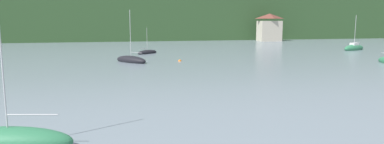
{
  "coord_description": "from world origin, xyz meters",
  "views": [
    {
      "loc": [
        -5.33,
        27.75,
        5.69
      ],
      "look_at": [
        0.0,
        51.35,
        2.06
      ],
      "focal_mm": 31.83,
      "sensor_mm": 36.0,
      "label": 1
    }
  ],
  "objects": [
    {
      "name": "sailboat_far_4",
      "position": [
        0.14,
        87.98,
        0.21
      ],
      "size": [
        4.39,
        4.11,
        4.82
      ],
      "rotation": [
        0.0,
        0.0,
        0.72
      ],
      "color": "black",
      "rests_on": "ground_plane"
    },
    {
      "name": "sailboat_far_1",
      "position": [
        40.74,
        86.21,
        0.41
      ],
      "size": [
        6.34,
        3.84,
        7.29
      ],
      "rotation": [
        0.0,
        0.0,
        3.53
      ],
      "color": "#2D754C",
      "rests_on": "ground_plane"
    },
    {
      "name": "sailboat_mid_2",
      "position": [
        -10.18,
        43.92,
        0.32
      ],
      "size": [
        6.08,
        2.92,
        8.39
      ],
      "rotation": [
        0.0,
        0.0,
        2.92
      ],
      "color": "#2D754C",
      "rests_on": "ground_plane"
    },
    {
      "name": "shore_building_westcentral",
      "position": [
        37.99,
        118.77,
        3.79
      ],
      "size": [
        6.49,
        4.34,
        7.82
      ],
      "color": "#BCB29E",
      "rests_on": "ground_plane"
    },
    {
      "name": "mooring_buoy_mid",
      "position": [
        3.64,
        75.44,
        0.0
      ],
      "size": [
        0.46,
        0.46,
        0.46
      ],
      "primitive_type": "sphere",
      "color": "orange",
      "rests_on": "ground_plane"
    },
    {
      "name": "wooded_hillside",
      "position": [
        19.17,
        162.56,
        6.3
      ],
      "size": [
        352.0,
        66.79,
        29.52
      ],
      "color": "#2D4C28",
      "rests_on": "ground_plane"
    },
    {
      "name": "sailboat_far_0",
      "position": [
        -3.25,
        75.7,
        0.29
      ],
      "size": [
        4.88,
        5.63,
        7.55
      ],
      "rotation": [
        0.0,
        0.0,
        2.23
      ],
      "color": "black",
      "rests_on": "ground_plane"
    }
  ]
}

